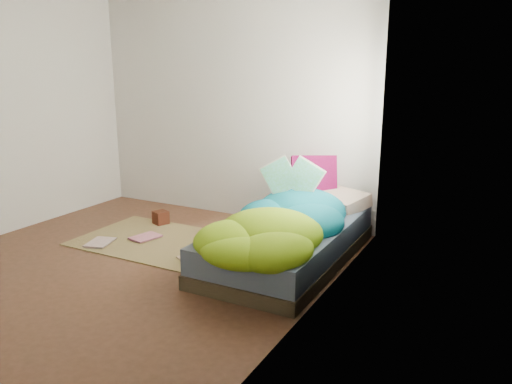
% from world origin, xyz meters
% --- Properties ---
extents(ground, '(3.50, 3.50, 0.00)m').
position_xyz_m(ground, '(0.00, 0.00, 0.00)').
color(ground, '#452A1A').
rests_on(ground, ground).
extents(room_walls, '(3.54, 3.54, 2.62)m').
position_xyz_m(room_walls, '(0.01, 0.01, 1.63)').
color(room_walls, silver).
rests_on(room_walls, ground).
extents(bed, '(1.00, 2.00, 0.34)m').
position_xyz_m(bed, '(1.22, 0.72, 0.17)').
color(bed, '#342C1C').
rests_on(bed, ground).
extents(duvet, '(0.96, 1.84, 0.34)m').
position_xyz_m(duvet, '(1.22, 0.50, 0.51)').
color(duvet, '#07536C').
rests_on(duvet, bed).
extents(rug, '(1.60, 1.10, 0.01)m').
position_xyz_m(rug, '(-0.15, 0.55, 0.01)').
color(rug, brown).
rests_on(rug, ground).
extents(pillow_floral, '(0.69, 0.57, 0.13)m').
position_xyz_m(pillow_floral, '(1.41, 1.52, 0.41)').
color(pillow_floral, white).
rests_on(pillow_floral, bed).
extents(pillow_magenta, '(0.48, 0.35, 0.47)m').
position_xyz_m(pillow_magenta, '(1.10, 1.63, 0.58)').
color(pillow_magenta, '#4F052B').
rests_on(pillow_magenta, bed).
extents(open_book, '(0.49, 0.23, 0.29)m').
position_xyz_m(open_book, '(1.14, 0.94, 0.83)').
color(open_book, green).
rests_on(open_book, duvet).
extents(wooden_box, '(0.19, 0.19, 0.14)m').
position_xyz_m(wooden_box, '(-0.48, 1.01, 0.08)').
color(wooden_box, '#3D1B0E').
rests_on(wooden_box, rug).
extents(floor_book_a, '(0.29, 0.35, 0.02)m').
position_xyz_m(floor_book_a, '(-0.70, 0.17, 0.02)').
color(floor_book_a, beige).
rests_on(floor_book_a, rug).
extents(floor_book_b, '(0.28, 0.33, 0.03)m').
position_xyz_m(floor_book_b, '(-0.40, 0.55, 0.03)').
color(floor_book_b, pink).
rests_on(floor_book_b, rug).
extents(floor_book_c, '(0.35, 0.32, 0.02)m').
position_xyz_m(floor_book_c, '(0.43, 0.16, 0.02)').
color(floor_book_c, tan).
rests_on(floor_book_c, rug).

